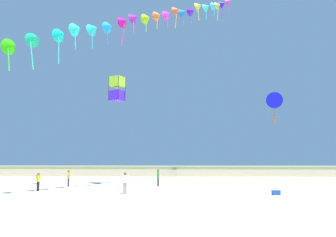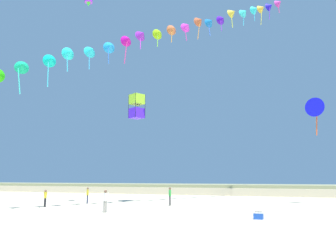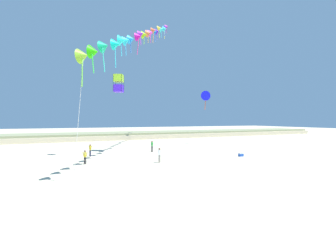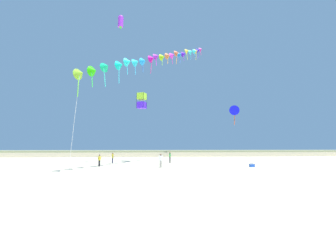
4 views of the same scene
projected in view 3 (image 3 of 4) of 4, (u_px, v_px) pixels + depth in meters
The scene contains 10 objects.
ground_plane at pixel (221, 171), 20.55m from camera, with size 240.00×240.00×0.00m, color beige.
dune_ridge at pixel (126, 135), 57.42m from camera, with size 120.00×12.28×1.51m.
person_near_left at pixel (85, 156), 23.77m from camera, with size 0.51×0.24×1.49m.
person_near_right at pixel (159, 154), 24.64m from camera, with size 0.56×0.28×1.63m.
person_mid_center at pixel (90, 149), 28.78m from camera, with size 0.37×0.50×1.57m.
person_far_left at pixel (152, 145), 32.80m from camera, with size 0.25×0.57×1.64m.
kite_banner_string at pixel (147, 34), 34.11m from camera, with size 20.71×31.94×27.02m.
large_kite_mid_trail at pixel (205, 96), 43.60m from camera, with size 1.99×1.17×3.70m.
large_kite_high_solo at pixel (119, 83), 32.72m from camera, with size 1.71×1.71×2.56m.
beach_cooler at pixel (241, 155), 28.81m from camera, with size 0.58×0.41×0.46m.
Camera 3 is at (-12.49, -17.05, 4.72)m, focal length 24.00 mm.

